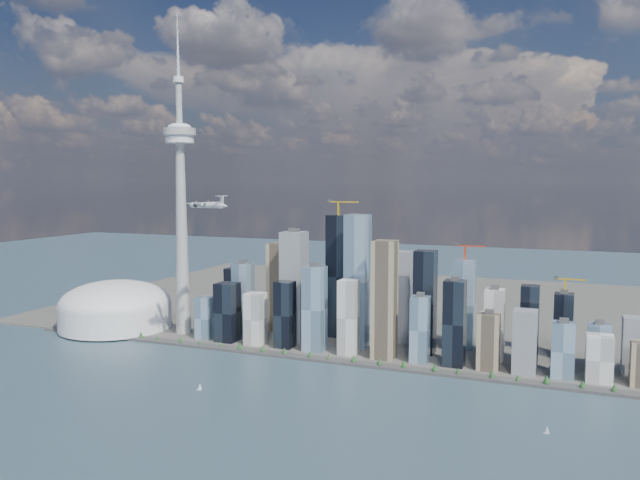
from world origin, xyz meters
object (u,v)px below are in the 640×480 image
at_px(needle_tower, 181,201).
at_px(sailboat_west, 200,388).
at_px(airplane, 208,205).
at_px(sailboat_east, 547,431).
at_px(dome_stadium, 116,308).

relative_size(needle_tower, sailboat_west, 56.24).
bearing_deg(sailboat_west, airplane, 101.90).
bearing_deg(airplane, sailboat_west, -51.22).
bearing_deg(needle_tower, sailboat_east, -20.07).
distance_m(needle_tower, sailboat_west, 384.60).
xyz_separation_m(airplane, sailboat_east, (487.26, -108.86, -232.54)).
bearing_deg(needle_tower, sailboat_west, -52.15).
bearing_deg(dome_stadium, airplane, -21.58).
height_order(dome_stadium, sailboat_west, dome_stadium).
xyz_separation_m(airplane, sailboat_west, (62.69, -126.90, -232.40)).
height_order(airplane, sailboat_west, airplane).
xyz_separation_m(needle_tower, dome_stadium, (-140.00, -10.00, -196.40)).
height_order(dome_stadium, airplane, airplane).
bearing_deg(dome_stadium, sailboat_west, -35.26).
relative_size(needle_tower, sailboat_east, 58.95).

